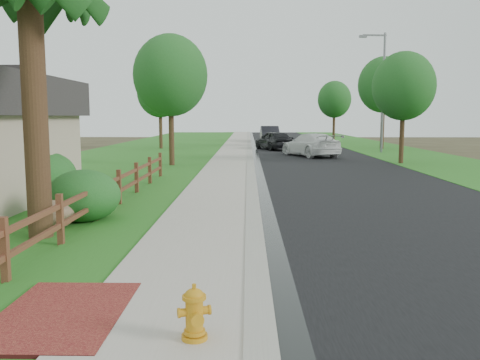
{
  "coord_description": "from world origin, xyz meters",
  "views": [
    {
      "loc": [
        0.25,
        -7.36,
        2.66
      ],
      "look_at": [
        0.06,
        4.89,
        1.13
      ],
      "focal_mm": 38.0,
      "sensor_mm": 36.0,
      "label": 1
    }
  ],
  "objects_px": {
    "ranch_fence": "(108,192)",
    "dark_car_mid": "(274,140)",
    "white_suv": "(311,145)",
    "streetlight": "(381,86)",
    "fire_hydrant": "(194,314)"
  },
  "relations": [
    {
      "from": "dark_car_mid",
      "to": "white_suv",
      "type": "bearing_deg",
      "value": 86.24
    },
    {
      "from": "white_suv",
      "to": "dark_car_mid",
      "type": "distance_m",
      "value": 7.14
    },
    {
      "from": "white_suv",
      "to": "streetlight",
      "type": "height_order",
      "value": "streetlight"
    },
    {
      "from": "fire_hydrant",
      "to": "dark_car_mid",
      "type": "relative_size",
      "value": 0.14
    },
    {
      "from": "ranch_fence",
      "to": "dark_car_mid",
      "type": "relative_size",
      "value": 3.72
    },
    {
      "from": "white_suv",
      "to": "dark_car_mid",
      "type": "height_order",
      "value": "dark_car_mid"
    },
    {
      "from": "fire_hydrant",
      "to": "white_suv",
      "type": "xyz_separation_m",
      "value": [
        4.85,
        28.6,
        0.39
      ]
    },
    {
      "from": "streetlight",
      "to": "fire_hydrant",
      "type": "bearing_deg",
      "value": -107.87
    },
    {
      "from": "white_suv",
      "to": "ranch_fence",
      "type": "bearing_deg",
      "value": 46.47
    },
    {
      "from": "white_suv",
      "to": "dark_car_mid",
      "type": "relative_size",
      "value": 1.17
    },
    {
      "from": "ranch_fence",
      "to": "dark_car_mid",
      "type": "height_order",
      "value": "dark_car_mid"
    },
    {
      "from": "ranch_fence",
      "to": "white_suv",
      "type": "distance_m",
      "value": 21.98
    },
    {
      "from": "ranch_fence",
      "to": "fire_hydrant",
      "type": "distance_m",
      "value": 8.78
    },
    {
      "from": "fire_hydrant",
      "to": "streetlight",
      "type": "bearing_deg",
      "value": 72.13
    },
    {
      "from": "ranch_fence",
      "to": "streetlight",
      "type": "bearing_deg",
      "value": 60.45
    }
  ]
}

